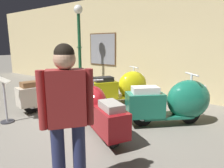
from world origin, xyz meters
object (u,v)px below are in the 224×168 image
at_px(scooter_3, 175,102).
at_px(visitor_0, 67,112).
at_px(info_stanchion, 6,104).
at_px(scooter_2, 98,110).
at_px(scooter_0, 56,90).
at_px(scooter_1, 124,87).
at_px(lamppost, 79,42).

distance_m(scooter_3, visitor_0, 2.71).
bearing_deg(info_stanchion, scooter_2, 22.99).
xyz_separation_m(scooter_0, scooter_1, (1.22, 1.43, 0.01)).
height_order(scooter_1, scooter_3, scooter_3).
bearing_deg(scooter_1, scooter_0, 170.04).
bearing_deg(scooter_0, visitor_0, -113.70).
distance_m(scooter_1, visitor_0, 3.68).
distance_m(scooter_2, visitor_0, 1.71).
bearing_deg(visitor_0, lamppost, -7.82).
xyz_separation_m(scooter_1, scooter_3, (1.71, -0.70, 0.02)).
height_order(scooter_1, info_stanchion, scooter_1).
distance_m(scooter_0, scooter_1, 1.88).
bearing_deg(visitor_0, scooter_3, -57.58).
height_order(scooter_0, visitor_0, visitor_0).
xyz_separation_m(scooter_2, scooter_3, (1.06, 1.23, 0.05)).
bearing_deg(scooter_2, visitor_0, 147.94).
xyz_separation_m(lamppost, info_stanchion, (0.88, -3.14, -1.34)).
xyz_separation_m(scooter_0, scooter_2, (1.87, -0.50, -0.02)).
relative_size(scooter_0, scooter_1, 1.01).
distance_m(scooter_0, lamppost, 2.41).
height_order(lamppost, info_stanchion, lamppost).
bearing_deg(lamppost, info_stanchion, -74.28).
bearing_deg(visitor_0, scooter_2, -22.90).
relative_size(scooter_2, visitor_0, 0.96).
relative_size(scooter_0, visitor_0, 1.04).
distance_m(lamppost, visitor_0, 5.24).
height_order(scooter_1, visitor_0, visitor_0).
relative_size(scooter_1, scooter_2, 1.06).
distance_m(scooter_1, info_stanchion, 3.02).
relative_size(scooter_0, info_stanchion, 1.75).
relative_size(scooter_0, lamppost, 0.58).
height_order(scooter_3, info_stanchion, scooter_3).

